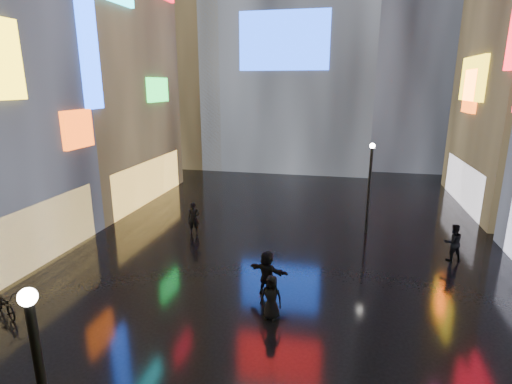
% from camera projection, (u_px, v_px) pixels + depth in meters
% --- Properties ---
extents(ground, '(140.00, 140.00, 0.00)m').
position_uv_depth(ground, '(288.00, 244.00, 21.50)').
color(ground, black).
rests_on(ground, ground).
extents(building_left_far, '(10.28, 12.00, 22.00)m').
position_uv_depth(building_left_far, '(75.00, 44.00, 27.62)').
color(building_left_far, black).
rests_on(building_left_far, ground).
extents(tower_flank_left, '(10.00, 10.00, 26.00)m').
position_uv_depth(tower_flank_left, '(187.00, 38.00, 41.76)').
color(tower_flank_left, black).
rests_on(tower_flank_left, ground).
extents(lamp_far, '(0.30, 0.30, 5.20)m').
position_uv_depth(lamp_far, '(370.00, 183.00, 22.36)').
color(lamp_far, black).
rests_on(lamp_far, ground).
extents(pedestrian_4, '(0.90, 0.67, 1.68)m').
position_uv_depth(pedestrian_4, '(271.00, 297.00, 14.46)').
color(pedestrian_4, black).
rests_on(pedestrian_4, ground).
extents(pedestrian_5, '(1.80, 1.04, 1.85)m').
position_uv_depth(pedestrian_5, '(267.00, 273.00, 16.15)').
color(pedestrian_5, black).
rests_on(pedestrian_5, ground).
extents(pedestrian_6, '(0.74, 0.56, 1.83)m').
position_uv_depth(pedestrian_6, '(194.00, 218.00, 22.71)').
color(pedestrian_6, black).
rests_on(pedestrian_6, ground).
extents(pedestrian_7, '(1.03, 0.89, 1.84)m').
position_uv_depth(pedestrian_7, '(453.00, 242.00, 19.27)').
color(pedestrian_7, black).
rests_on(pedestrian_7, ground).
extents(umbrella_2, '(1.28, 1.27, 0.92)m').
position_uv_depth(umbrella_2, '(272.00, 264.00, 14.12)').
color(umbrella_2, black).
rests_on(umbrella_2, pedestrian_4).
extents(bicycle, '(1.95, 1.40, 0.97)m').
position_uv_depth(bicycle, '(4.00, 303.00, 14.74)').
color(bicycle, black).
rests_on(bicycle, ground).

